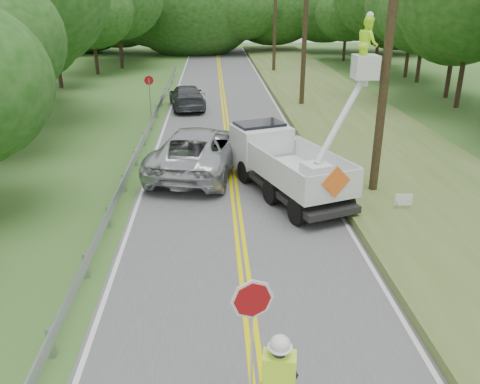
{
  "coord_description": "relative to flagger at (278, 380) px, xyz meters",
  "views": [
    {
      "loc": [
        -0.74,
        -7.18,
        6.85
      ],
      "look_at": [
        0.0,
        6.0,
        1.5
      ],
      "focal_mm": 36.59,
      "sensor_mm": 36.0,
      "label": 1
    }
  ],
  "objects": [
    {
      "name": "bucket_truck",
      "position": [
        1.63,
        11.05,
        0.41
      ],
      "size": [
        4.79,
        6.52,
        6.2
      ],
      "color": "black",
      "rests_on": "road"
    },
    {
      "name": "stop_sign_permanent",
      "position": [
        -4.57,
        22.23,
        0.68
      ],
      "size": [
        0.54,
        0.14,
        2.58
      ],
      "color": "#9EA1A6",
      "rests_on": "ground"
    },
    {
      "name": "treeline_right",
      "position": [
        15.7,
        25.79,
        5.33
      ],
      "size": [
        12.09,
        52.84,
        11.52
      ],
      "color": "#332319",
      "rests_on": "ground"
    },
    {
      "name": "suv_darkgrey",
      "position": [
        -2.61,
        25.31,
        -0.29
      ],
      "size": [
        2.74,
        5.27,
        1.46
      ],
      "primitive_type": "imported",
      "rotation": [
        0.0,
        0.0,
        3.28
      ],
      "color": "#3E4246",
      "rests_on": "road"
    },
    {
      "name": "treeline_horizon",
      "position": [
        -2.11,
        57.38,
        4.46
      ],
      "size": [
        56.33,
        14.55,
        12.57
      ],
      "color": "#16460F",
      "rests_on": "ground"
    },
    {
      "name": "ground",
      "position": [
        -0.22,
        1.02,
        -1.04
      ],
      "size": [
        140.0,
        140.0,
        0.0
      ],
      "primitive_type": "plane",
      "color": "#365E22",
      "rests_on": "ground"
    },
    {
      "name": "guardrail",
      "position": [
        -4.24,
        15.93,
        -0.48
      ],
      "size": [
        0.18,
        48.0,
        0.77
      ],
      "color": "#9EA1A6",
      "rests_on": "ground"
    },
    {
      "name": "utility_poles",
      "position": [
        4.78,
        18.04,
        4.23
      ],
      "size": [
        1.6,
        43.3,
        10.0
      ],
      "color": "black",
      "rests_on": "ground"
    },
    {
      "name": "yard_sign",
      "position": [
        5.22,
        8.25,
        -0.45
      ],
      "size": [
        0.56,
        0.09,
        0.81
      ],
      "color": "white",
      "rests_on": "ground"
    },
    {
      "name": "road",
      "position": [
        -0.22,
        15.02,
        -1.03
      ],
      "size": [
        7.2,
        96.0,
        0.03
      ],
      "color": "#505153",
      "rests_on": "ground"
    },
    {
      "name": "suv_silver",
      "position": [
        -1.55,
        13.11,
        -0.09
      ],
      "size": [
        4.45,
        7.19,
        1.86
      ],
      "primitive_type": "imported",
      "rotation": [
        0.0,
        0.0,
        2.92
      ],
      "color": "#B7B9BE",
      "rests_on": "road"
    },
    {
      "name": "treeline_left",
      "position": [
        -10.77,
        30.33,
        4.9
      ],
      "size": [
        10.74,
        54.01,
        11.33
      ],
      "color": "#332319",
      "rests_on": "ground"
    },
    {
      "name": "tall_grass_verge",
      "position": [
        6.88,
        15.02,
        -0.89
      ],
      "size": [
        7.0,
        96.0,
        0.3
      ],
      "primitive_type": "cube",
      "color": "#495F25",
      "rests_on": "ground"
    },
    {
      "name": "flagger",
      "position": [
        0.0,
        0.0,
        0.0
      ],
      "size": [
        1.13,
        0.53,
        2.85
      ],
      "color": "#191E33",
      "rests_on": "road"
    }
  ]
}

